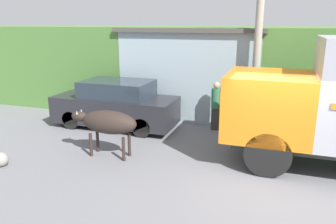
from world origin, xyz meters
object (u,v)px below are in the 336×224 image
utility_pole (258,33)px  pedestrian_on_hill (216,104)px  parked_suv (116,105)px  brown_cow (107,122)px  roadside_rock (1,159)px

utility_pole → pedestrian_on_hill: bearing=-177.5°
parked_suv → brown_cow: bearing=-63.7°
parked_suv → roadside_rock: parked_suv is taller
pedestrian_on_hill → utility_pole: (1.28, 0.06, 2.45)m
brown_cow → pedestrian_on_hill: (2.45, 3.40, -0.05)m
brown_cow → roadside_rock: bearing=-143.6°
pedestrian_on_hill → parked_suv: bearing=9.7°
pedestrian_on_hill → roadside_rock: size_ratio=4.44×
brown_cow → parked_suv: parked_suv is taller
brown_cow → utility_pole: utility_pole is taller
pedestrian_on_hill → utility_pole: bearing=178.8°
brown_cow → utility_pole: size_ratio=0.31×
brown_cow → pedestrian_on_hill: 4.19m
parked_suv → roadside_rock: size_ratio=11.43×
parked_suv → utility_pole: utility_pole is taller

